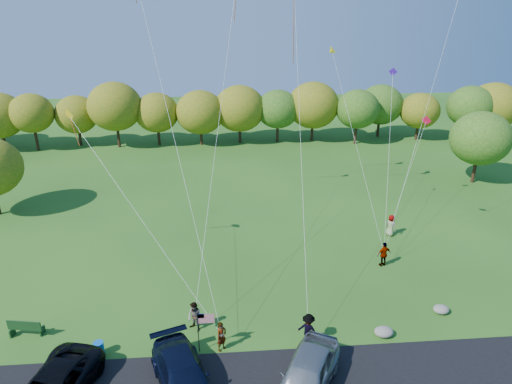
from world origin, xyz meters
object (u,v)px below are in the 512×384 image
at_px(minivan_silver, 307,375).
at_px(flyer_c, 308,329).
at_px(flyer_d, 384,254).
at_px(park_bench, 25,328).
at_px(flyer_a, 222,336).
at_px(flyer_e, 391,225).
at_px(flyer_b, 195,317).
at_px(trash_barrel, 99,349).
at_px(minivan_navy, 183,377).

bearing_deg(minivan_silver, flyer_c, 106.87).
distance_m(flyer_d, park_bench, 23.37).
bearing_deg(flyer_a, minivan_silver, -82.69).
bearing_deg(park_bench, flyer_e, 31.94).
bearing_deg(flyer_b, minivan_silver, 1.70).
bearing_deg(flyer_b, park_bench, -138.38).
bearing_deg(flyer_e, trash_barrel, 89.20).
bearing_deg(flyer_b, flyer_e, 77.18).
height_order(minivan_navy, flyer_a, flyer_a).
xyz_separation_m(flyer_a, park_bench, (-11.04, 1.95, -0.30)).
distance_m(flyer_b, park_bench, 9.54).
relative_size(flyer_e, trash_barrel, 2.21).
bearing_deg(minivan_silver, flyer_d, 83.68).
distance_m(flyer_d, trash_barrel, 19.69).
bearing_deg(flyer_b, flyer_a, -5.31).
bearing_deg(trash_barrel, park_bench, 157.81).
bearing_deg(flyer_b, flyer_c, 28.83).
bearing_deg(flyer_e, minivan_navy, 102.19).
height_order(minivan_navy, park_bench, minivan_navy).
distance_m(flyer_b, flyer_e, 18.40).
bearing_deg(park_bench, minivan_silver, -9.04).
height_order(minivan_navy, flyer_c, flyer_c).
xyz_separation_m(minivan_silver, flyer_e, (9.66, 15.22, -0.12)).
bearing_deg(flyer_e, flyer_a, 100.03).
distance_m(minivan_silver, flyer_e, 18.03).
relative_size(minivan_silver, trash_barrel, 6.90).
bearing_deg(trash_barrel, flyer_a, -1.11).
height_order(flyer_c, trash_barrel, flyer_c).
relative_size(minivan_silver, flyer_b, 3.00).
distance_m(minivan_silver, trash_barrel, 11.17).
xyz_separation_m(flyer_b, park_bench, (-9.53, 0.25, -0.34)).
xyz_separation_m(minivan_navy, flyer_d, (13.51, 10.32, 0.05)).
xyz_separation_m(minivan_silver, flyer_c, (0.69, 3.32, -0.06)).
relative_size(minivan_navy, flyer_e, 3.18).
distance_m(flyer_c, park_bench, 15.91).
bearing_deg(trash_barrel, flyer_c, -0.11).
bearing_deg(flyer_c, minivan_navy, 52.29).
relative_size(minivan_silver, flyer_d, 2.99).
xyz_separation_m(flyer_c, park_bench, (-15.80, 1.84, -0.37)).
distance_m(flyer_c, flyer_d, 10.17).
bearing_deg(minivan_silver, flyer_e, 86.25).
relative_size(flyer_c, park_bench, 0.96).
bearing_deg(flyer_c, minivan_silver, 107.48).
xyz_separation_m(minivan_navy, park_bench, (-9.16, 4.67, -0.30)).
bearing_deg(flyer_a, minivan_navy, -169.03).
relative_size(flyer_d, park_bench, 0.94).
distance_m(flyer_e, park_bench, 26.74).
height_order(flyer_d, flyer_e, flyer_d).
bearing_deg(minivan_navy, flyer_c, 3.34).
distance_m(flyer_a, flyer_e, 18.24).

